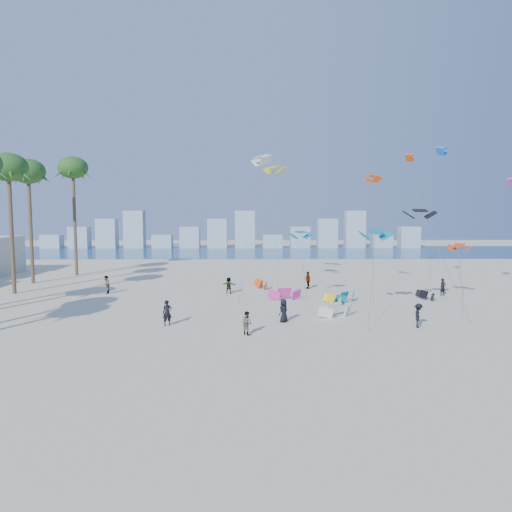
{
  "coord_description": "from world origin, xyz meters",
  "views": [
    {
      "loc": [
        2.44,
        -25.57,
        8.49
      ],
      "look_at": [
        3.0,
        16.0,
        4.5
      ],
      "focal_mm": 33.51,
      "sensor_mm": 36.0,
      "label": 1
    }
  ],
  "objects": [
    {
      "name": "ocean",
      "position": [
        0.0,
        72.0,
        0.01
      ],
      "size": [
        220.0,
        220.0,
        0.0
      ],
      "primitive_type": "plane",
      "color": "navy",
      "rests_on": "ground"
    },
    {
      "name": "flying_kites",
      "position": [
        14.08,
        22.76,
        11.64
      ],
      "size": [
        27.68,
        32.41,
        16.25
      ],
      "color": "#0C7793",
      "rests_on": "ground"
    },
    {
      "name": "grounded_kites",
      "position": [
        8.8,
        18.31,
        0.46
      ],
      "size": [
        17.43,
        16.71,
        1.03
      ],
      "color": "yellow",
      "rests_on": "ground"
    },
    {
      "name": "kitesurfers_far",
      "position": [
        4.6,
        18.15,
        0.89
      ],
      "size": [
        34.62,
        18.64,
        1.87
      ],
      "color": "black",
      "rests_on": "ground"
    },
    {
      "name": "distant_skyline",
      "position": [
        -1.19,
        82.0,
        3.09
      ],
      "size": [
        85.0,
        3.0,
        8.4
      ],
      "color": "#9EADBF",
      "rests_on": "ground"
    },
    {
      "name": "kitesurfer_near",
      "position": [
        -3.65,
        9.14,
        0.94
      ],
      "size": [
        0.81,
        0.68,
        1.89
      ],
      "primitive_type": "imported",
      "rotation": [
        0.0,
        0.0,
        0.38
      ],
      "color": "black",
      "rests_on": "ground"
    },
    {
      "name": "kitesurfer_mid",
      "position": [
        2.24,
        6.49,
        0.81
      ],
      "size": [
        0.98,
        0.99,
        1.62
      ],
      "primitive_type": "imported",
      "rotation": [
        0.0,
        0.0,
        2.31
      ],
      "color": "gray",
      "rests_on": "ground"
    },
    {
      "name": "ground",
      "position": [
        0.0,
        0.0,
        0.0
      ],
      "size": [
        220.0,
        220.0,
        0.0
      ],
      "primitive_type": "plane",
      "color": "beige",
      "rests_on": "ground"
    }
  ]
}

